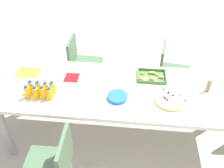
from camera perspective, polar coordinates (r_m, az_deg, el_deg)
The scene contains 19 objects.
ground_plane at distance 3.05m, azimuth 2.16°, elevation -12.00°, with size 12.00×12.00×0.00m, color #B2A899.
party_table at distance 2.55m, azimuth 2.53°, elevation -2.16°, with size 2.54×0.87×0.75m.
chair_near_left at distance 2.28m, azimuth -13.40°, elevation -17.53°, with size 0.41×0.41×0.83m.
chair_far_right at distance 3.30m, azimuth 13.25°, elevation 3.35°, with size 0.45×0.45×0.83m.
chair_far_left at distance 3.39m, azimuth -7.07°, elevation 5.25°, with size 0.41×0.41×0.83m.
juice_bottle_0 at distance 2.51m, azimuth -19.02°, elevation -1.78°, with size 0.05×0.05×0.14m.
juice_bottle_1 at distance 2.48m, azimuth -17.24°, elevation -1.89°, with size 0.06×0.06×0.14m.
juice_bottle_2 at distance 2.45m, azimuth -15.71°, elevation -1.93°, with size 0.05×0.05×0.15m.
juice_bottle_3 at distance 2.43m, azimuth -14.16°, elevation -2.20°, with size 0.06×0.06×0.14m.
juice_bottle_4 at distance 2.56m, azimuth -18.18°, elevation -0.64°, with size 0.06×0.06×0.14m.
juice_bottle_5 at distance 2.53m, azimuth -16.63°, elevation -0.75°, with size 0.06×0.06×0.14m.
juice_bottle_6 at distance 2.51m, azimuth -15.01°, elevation -0.88°, with size 0.05×0.05×0.13m.
juice_bottle_7 at distance 2.48m, azimuth -13.57°, elevation -0.92°, with size 0.06×0.06×0.15m.
fruit_pizza at distance 2.44m, azimuth 13.27°, elevation -3.45°, with size 0.32×0.32×0.05m.
snack_tray at distance 2.68m, azimuth 8.99°, elevation 1.66°, with size 0.31×0.24×0.04m.
plate_stack at distance 2.39m, azimuth 1.29°, elevation -2.98°, with size 0.20×0.20×0.03m.
napkin_stack at distance 2.69m, azimuth -9.28°, elevation 1.50°, with size 0.15×0.15×0.01m, color red.
cardboard_tube at distance 2.62m, azimuth 21.47°, elevation -0.33°, with size 0.04×0.04×0.14m, color #9E7A56.
paper_folder at distance 2.88m, azimuth -18.71°, elevation 2.57°, with size 0.26×0.20×0.01m, color yellow.
Camera 1 is at (0.09, -1.93, 2.36)m, focal length 39.51 mm.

